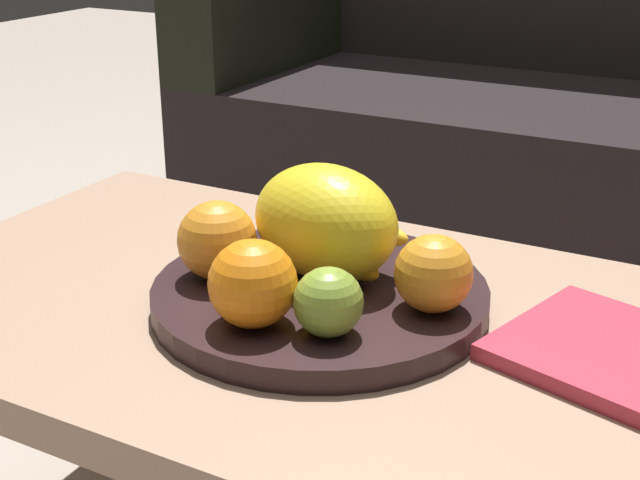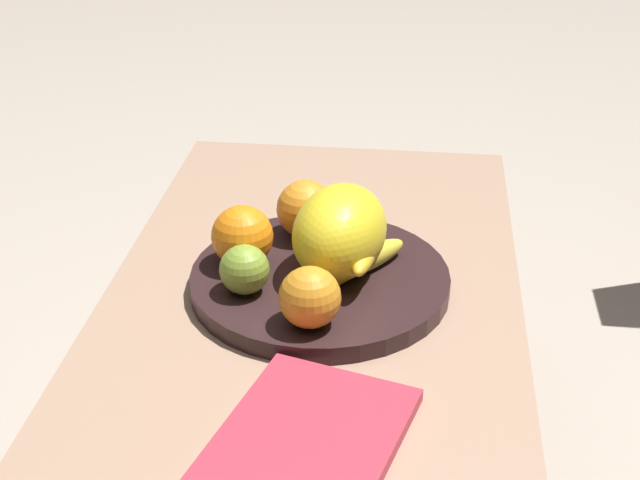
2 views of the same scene
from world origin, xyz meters
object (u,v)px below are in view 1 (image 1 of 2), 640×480
apple_front (328,302)px  banana_bunch (338,243)px  coffee_table (346,357)px  melon_large_front (325,222)px  couch (609,139)px  fruit_bowl (320,296)px  orange_front (253,284)px  orange_right (217,240)px  orange_left (433,274)px

apple_front → banana_bunch: size_ratio=0.41×
coffee_table → melon_large_front: bearing=141.9°
coffee_table → apple_front: (0.02, -0.08, 0.10)m
couch → melon_large_front: couch is taller
banana_bunch → melon_large_front: bearing=-90.4°
fruit_bowl → banana_bunch: bearing=97.6°
orange_front → banana_bunch: (0.01, 0.16, -0.02)m
couch → apple_front: 1.23m
fruit_bowl → couch: bearing=86.4°
orange_right → apple_front: orange_right is taller
orange_left → orange_front: bearing=-141.2°
orange_right → banana_bunch: (0.10, 0.09, -0.02)m
orange_right → apple_front: size_ratio=1.28×
apple_front → banana_bunch: bearing=114.2°
melon_large_front → apple_front: bearing=-60.7°
apple_front → couch: bearing=89.4°
banana_bunch → orange_front: bearing=-92.1°
orange_right → coffee_table: bearing=9.8°
melon_large_front → banana_bunch: size_ratio=1.04×
orange_left → apple_front: (-0.06, -0.09, -0.01)m
orange_front → orange_left: (0.14, 0.11, -0.00)m
coffee_table → couch: size_ratio=0.61×
coffee_table → orange_front: bearing=-116.6°
orange_front → couch: bearing=86.1°
couch → orange_right: size_ratio=20.42×
couch → banana_bunch: (-0.08, -1.08, 0.14)m
orange_right → banana_bunch: bearing=41.9°
coffee_table → couch: bearing=88.2°
couch → apple_front: size_ratio=26.14×
melon_large_front → orange_front: melon_large_front is taller
banana_bunch → fruit_bowl: bearing=-82.4°
orange_left → apple_front: 0.11m
coffee_table → apple_front: size_ratio=16.06×
melon_large_front → apple_front: melon_large_front is taller
orange_left → couch: bearing=92.6°
melon_large_front → orange_right: melon_large_front is taller
melon_large_front → banana_bunch: bearing=89.6°
coffee_table → orange_front: 0.16m
melon_large_front → fruit_bowl: bearing=-73.7°
coffee_table → fruit_bowl: (-0.04, 0.01, 0.06)m
orange_front → orange_left: size_ratio=1.10×
couch → fruit_bowl: bearing=-93.6°
coffee_table → couch: (0.04, 1.14, -0.04)m
coffee_table → orange_left: 0.14m
orange_left → orange_right: (-0.23, -0.04, 0.00)m
couch → fruit_bowl: size_ratio=4.88×
melon_large_front → apple_front: (0.06, -0.12, -0.03)m
melon_large_front → banana_bunch: (0.00, 0.03, -0.03)m
apple_front → banana_bunch: (-0.06, 0.14, -0.01)m
apple_front → orange_front: bearing=-167.1°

